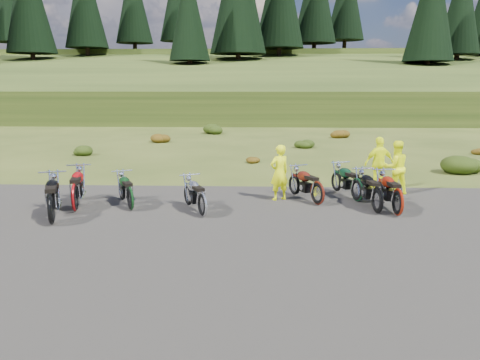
{
  "coord_description": "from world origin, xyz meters",
  "views": [
    {
      "loc": [
        -0.1,
        -12.07,
        3.55
      ],
      "look_at": [
        -0.6,
        0.83,
        0.91
      ],
      "focal_mm": 35.0,
      "sensor_mm": 36.0,
      "label": 1
    }
  ],
  "objects_px": {
    "motorcycle_3": "(203,217)",
    "person_middle": "(279,174)",
    "motorcycle_0": "(52,225)",
    "motorcycle_7": "(356,202)"
  },
  "relations": [
    {
      "from": "motorcycle_0",
      "to": "person_middle",
      "type": "relative_size",
      "value": 1.32
    },
    {
      "from": "motorcycle_7",
      "to": "person_middle",
      "type": "bearing_deg",
      "value": 70.28
    },
    {
      "from": "motorcycle_3",
      "to": "motorcycle_7",
      "type": "distance_m",
      "value": 4.9
    },
    {
      "from": "motorcycle_0",
      "to": "motorcycle_7",
      "type": "relative_size",
      "value": 1.11
    },
    {
      "from": "motorcycle_0",
      "to": "motorcycle_3",
      "type": "xyz_separation_m",
      "value": [
        3.78,
        0.87,
        0.0
      ]
    },
    {
      "from": "person_middle",
      "to": "motorcycle_3",
      "type": "bearing_deg",
      "value": 13.47
    },
    {
      "from": "motorcycle_0",
      "to": "person_middle",
      "type": "distance_m",
      "value": 6.63
    },
    {
      "from": "motorcycle_3",
      "to": "person_middle",
      "type": "distance_m",
      "value": 3.04
    },
    {
      "from": "motorcycle_3",
      "to": "motorcycle_0",
      "type": "bearing_deg",
      "value": 77.17
    },
    {
      "from": "motorcycle_3",
      "to": "motorcycle_7",
      "type": "bearing_deg",
      "value": -93.45
    }
  ]
}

